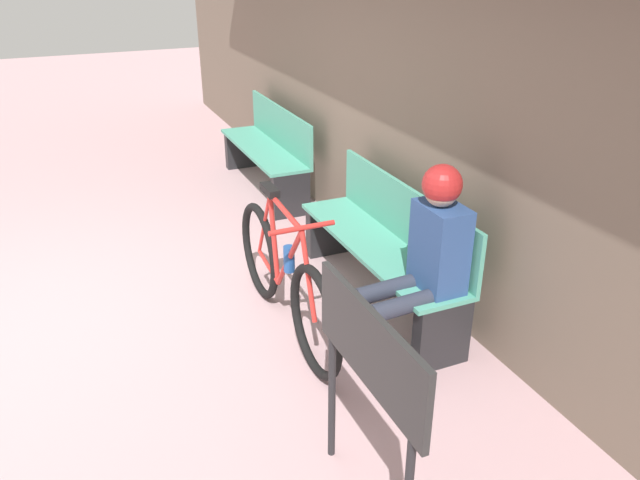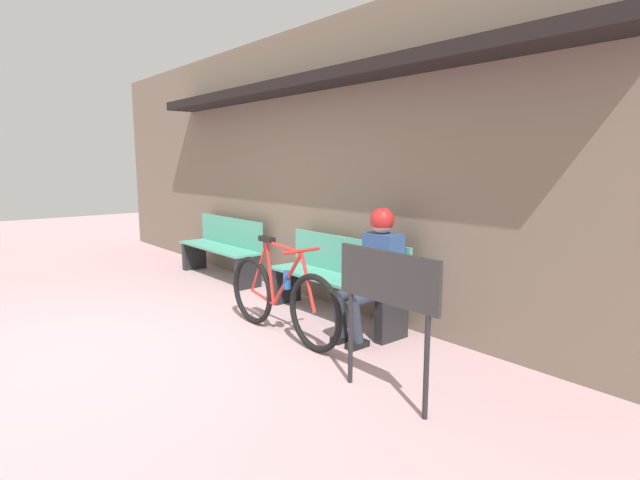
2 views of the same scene
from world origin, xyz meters
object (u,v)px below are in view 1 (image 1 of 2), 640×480
(bicycle, at_px, (284,279))
(park_bench_far, at_px, (268,151))
(person_seated, at_px, (424,252))
(signboard, at_px, (369,365))
(park_bench_near, at_px, (384,248))

(bicycle, bearing_deg, park_bench_far, 163.02)
(person_seated, bearing_deg, signboard, -42.65)
(signboard, bearing_deg, person_seated, 137.35)
(park_bench_far, bearing_deg, park_bench_near, 0.03)
(park_bench_near, bearing_deg, person_seated, -10.00)
(park_bench_near, relative_size, park_bench_far, 1.06)
(park_bench_near, height_order, bicycle, bicycle)
(person_seated, bearing_deg, bicycle, -131.56)
(bicycle, distance_m, park_bench_far, 2.66)
(bicycle, height_order, park_bench_far, bicycle)
(bicycle, xyz_separation_m, signboard, (1.51, -0.19, 0.41))
(park_bench_near, relative_size, bicycle, 1.03)
(park_bench_near, height_order, signboard, signboard)
(person_seated, distance_m, park_bench_far, 3.15)
(park_bench_near, height_order, person_seated, person_seated)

